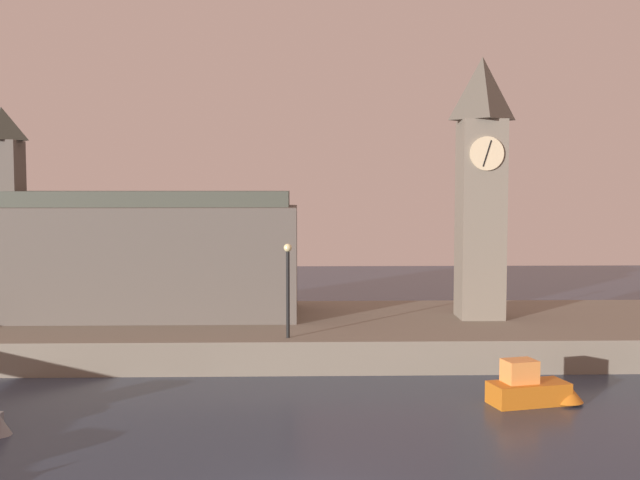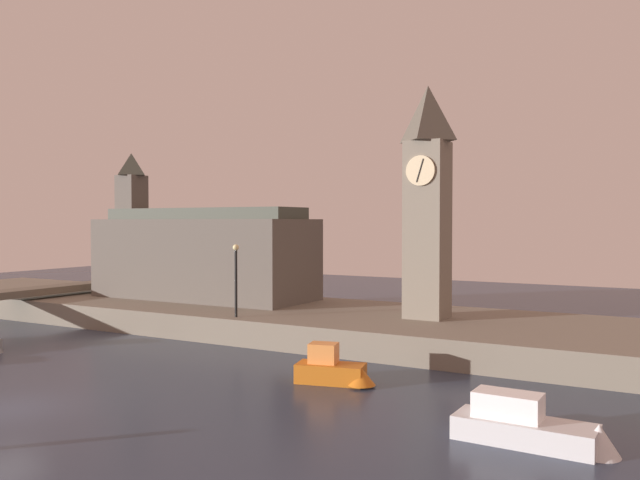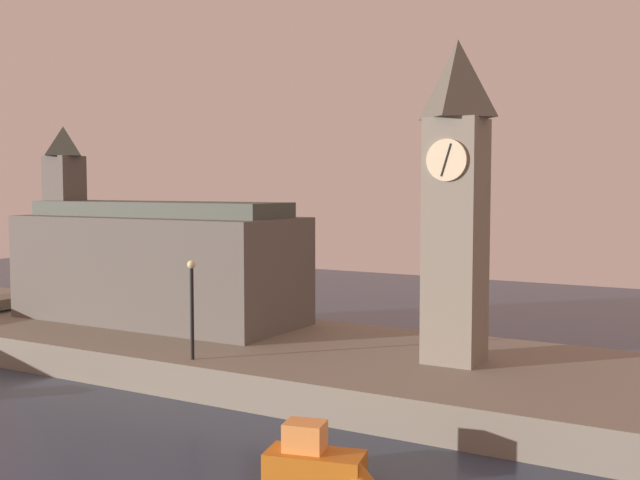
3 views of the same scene
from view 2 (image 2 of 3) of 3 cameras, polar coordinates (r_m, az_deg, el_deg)
The scene contains 7 objects.
ground_plane at distance 27.54m, azimuth -25.87°, elevation -13.29°, with size 120.00×120.00×0.00m, color #2D384C.
far_embankment at distance 41.86m, azimuth -2.59°, elevation -6.98°, with size 70.00×12.00×1.50m, color slate.
clock_tower at distance 37.48m, azimuth 9.44°, elevation 3.68°, with size 2.43×2.47×13.25m.
parliament_hall at distance 47.73m, azimuth -10.51°, elevation -1.16°, with size 16.18×6.44×10.81m.
streetlamp at distance 37.72m, azimuth -7.41°, elevation -2.82°, with size 0.36×0.36×4.21m.
boat_patrol_orange at distance 28.60m, azimuth 1.36°, elevation -11.37°, with size 3.80×2.00×1.70m.
boat_ferry_white at distance 22.13m, azimuth 18.63°, elevation -15.45°, with size 5.11×1.71×1.69m.
Camera 2 is at (21.94, -15.10, 7.01)m, focal length 36.37 mm.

